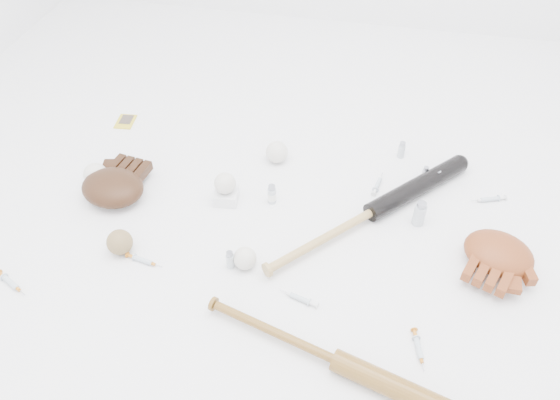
% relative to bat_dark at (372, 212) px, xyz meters
% --- Properties ---
extents(bat_dark, '(0.65, 0.70, 0.07)m').
position_rel_bat_dark_xyz_m(bat_dark, '(0.00, 0.00, 0.00)').
color(bat_dark, black).
rests_on(bat_dark, ground).
extents(bat_wood, '(0.79, 0.28, 0.06)m').
position_rel_bat_dark_xyz_m(bat_wood, '(-0.04, -0.55, -0.00)').
color(bat_wood, brown).
rests_on(bat_wood, ground).
extents(glove_dark, '(0.29, 0.29, 0.09)m').
position_rel_bat_dark_xyz_m(glove_dark, '(-0.87, -0.08, 0.01)').
color(glove_dark, '#311B0D').
rests_on(glove_dark, ground).
extents(glove_tan, '(0.32, 0.32, 0.09)m').
position_rel_bat_dark_xyz_m(glove_tan, '(0.39, -0.11, 0.01)').
color(glove_tan, brown).
rests_on(glove_tan, ground).
extents(trading_card, '(0.08, 0.10, 0.01)m').
position_rel_bat_dark_xyz_m(trading_card, '(-1.01, 0.34, -0.03)').
color(trading_card, gold).
rests_on(trading_card, ground).
extents(pedestal, '(0.09, 0.09, 0.04)m').
position_rel_bat_dark_xyz_m(pedestal, '(-0.49, -0.01, -0.01)').
color(pedestal, white).
rests_on(pedestal, ground).
extents(baseball_on_pedestal, '(0.07, 0.07, 0.07)m').
position_rel_bat_dark_xyz_m(baseball_on_pedestal, '(-0.49, -0.01, 0.05)').
color(baseball_on_pedestal, silver).
rests_on(baseball_on_pedestal, pedestal).
extents(baseball_left, '(0.08, 0.08, 0.08)m').
position_rel_bat_dark_xyz_m(baseball_left, '(-0.96, -0.03, 0.01)').
color(baseball_left, silver).
rests_on(baseball_left, ground).
extents(baseball_upper, '(0.08, 0.08, 0.08)m').
position_rel_bat_dark_xyz_m(baseball_upper, '(-0.37, 0.23, 0.01)').
color(baseball_upper, silver).
rests_on(baseball_upper, ground).
extents(baseball_mid, '(0.07, 0.07, 0.07)m').
position_rel_bat_dark_xyz_m(baseball_mid, '(-0.36, -0.28, 0.00)').
color(baseball_mid, silver).
rests_on(baseball_mid, ground).
extents(baseball_aged, '(0.08, 0.08, 0.08)m').
position_rel_bat_dark_xyz_m(baseball_aged, '(-0.75, -0.30, 0.01)').
color(baseball_aged, olive).
rests_on(baseball_aged, ground).
extents(syringe_0, '(0.14, 0.09, 0.02)m').
position_rel_bat_dark_xyz_m(syringe_0, '(-1.01, -0.49, -0.02)').
color(syringe_0, '#ADBCC6').
rests_on(syringe_0, ground).
extents(syringe_1, '(0.14, 0.06, 0.02)m').
position_rel_bat_dark_xyz_m(syringe_1, '(-0.17, -0.37, -0.02)').
color(syringe_1, '#ADBCC6').
rests_on(syringe_1, ground).
extents(syringe_2, '(0.05, 0.14, 0.02)m').
position_rel_bat_dark_xyz_m(syringe_2, '(0.01, 0.17, -0.02)').
color(syringe_2, '#ADBCC6').
rests_on(syringe_2, ground).
extents(syringe_3, '(0.06, 0.14, 0.02)m').
position_rel_bat_dark_xyz_m(syringe_3, '(0.17, -0.46, -0.02)').
color(syringe_3, '#ADBCC6').
rests_on(syringe_3, ground).
extents(syringe_4, '(0.14, 0.07, 0.02)m').
position_rel_bat_dark_xyz_m(syringe_4, '(0.39, 0.17, -0.02)').
color(syringe_4, '#ADBCC6').
rests_on(syringe_4, ground).
extents(syringe_5, '(0.14, 0.05, 0.02)m').
position_rel_bat_dark_xyz_m(syringe_5, '(-0.66, -0.33, -0.02)').
color(syringe_5, '#ADBCC6').
rests_on(syringe_5, ground).
extents(vial_0, '(0.02, 0.02, 0.06)m').
position_rel_bat_dark_xyz_m(vial_0, '(0.21, 0.22, -0.00)').
color(vial_0, '#B4BEC6').
rests_on(vial_0, ground).
extents(vial_1, '(0.03, 0.03, 0.07)m').
position_rel_bat_dark_xyz_m(vial_1, '(0.08, 0.35, 0.00)').
color(vial_1, '#B4BEC6').
rests_on(vial_1, ground).
extents(vial_2, '(0.03, 0.03, 0.07)m').
position_rel_bat_dark_xyz_m(vial_2, '(-0.34, 0.01, 0.00)').
color(vial_2, '#B4BEC6').
rests_on(vial_2, ground).
extents(vial_3, '(0.04, 0.04, 0.09)m').
position_rel_bat_dark_xyz_m(vial_3, '(0.15, 0.01, 0.01)').
color(vial_3, '#B4BEC6').
rests_on(vial_3, ground).
extents(vial_4, '(0.03, 0.03, 0.06)m').
position_rel_bat_dark_xyz_m(vial_4, '(-0.40, -0.29, -0.00)').
color(vial_4, '#B4BEC6').
rests_on(vial_4, ground).
extents(vial_5, '(0.02, 0.02, 0.06)m').
position_rel_bat_dark_xyz_m(vial_5, '(0.17, 0.23, -0.00)').
color(vial_5, '#B4BEC6').
rests_on(vial_5, ground).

